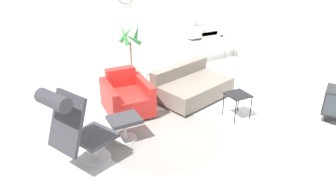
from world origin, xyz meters
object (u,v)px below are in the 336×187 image
at_px(shelf_unit, 208,33).
at_px(side_table, 238,97).
at_px(ottoman, 125,123).
at_px(armchair_red, 127,98).
at_px(lounge_chair, 73,123).
at_px(potted_plant, 131,54).
at_px(couch_low, 191,87).

bearing_deg(shelf_unit, side_table, -113.24).
xyz_separation_m(ottoman, armchair_red, (0.36, 0.83, -0.01)).
relative_size(lounge_chair, potted_plant, 0.97).
relative_size(side_table, potted_plant, 0.35).
relative_size(ottoman, couch_low, 0.29).
distance_m(side_table, potted_plant, 2.66).
xyz_separation_m(lounge_chair, ottoman, (0.82, 0.38, -0.42)).
bearing_deg(potted_plant, side_table, -67.92).
height_order(ottoman, armchair_red, armchair_red).
height_order(lounge_chair, potted_plant, potted_plant).
bearing_deg(side_table, potted_plant, 112.08).
distance_m(lounge_chair, side_table, 2.85).
relative_size(armchair_red, couch_low, 0.57).
distance_m(couch_low, side_table, 1.11).
relative_size(couch_low, shelf_unit, 0.84).
relative_size(couch_low, side_table, 3.66).
xyz_separation_m(armchair_red, potted_plant, (0.65, 1.39, 0.32)).
height_order(lounge_chair, shelf_unit, shelf_unit).
bearing_deg(armchair_red, lounge_chair, 48.64).
relative_size(lounge_chair, ottoman, 2.58).
height_order(ottoman, shelf_unit, shelf_unit).
distance_m(ottoman, shelf_unit, 3.96).
bearing_deg(side_table, lounge_chair, -177.09).
distance_m(armchair_red, potted_plant, 1.56).
distance_m(ottoman, potted_plant, 2.46).
relative_size(armchair_red, potted_plant, 0.73).
distance_m(lounge_chair, armchair_red, 1.75).
bearing_deg(couch_low, lounge_chair, 8.96).
bearing_deg(armchair_red, ottoman, 69.53).
bearing_deg(couch_low, side_table, 89.64).
relative_size(lounge_chair, side_table, 2.75).
distance_m(ottoman, side_table, 2.02).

